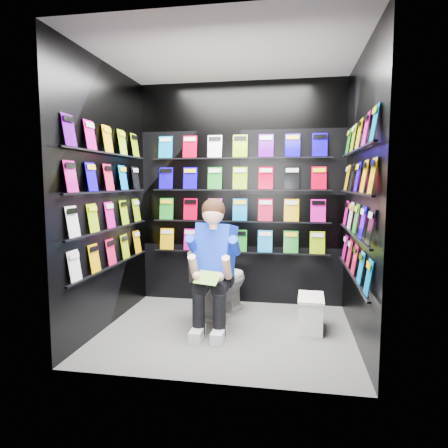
# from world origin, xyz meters

# --- Properties ---
(floor) EXTENTS (2.40, 2.40, 0.00)m
(floor) POSITION_xyz_m (0.00, 0.00, 0.00)
(floor) COLOR #5D5D5B
(floor) RESTS_ON ground
(ceiling) EXTENTS (2.40, 2.40, 0.00)m
(ceiling) POSITION_xyz_m (0.00, 0.00, 2.60)
(ceiling) COLOR white
(ceiling) RESTS_ON floor
(wall_back) EXTENTS (2.40, 0.04, 2.60)m
(wall_back) POSITION_xyz_m (0.00, 1.00, 1.30)
(wall_back) COLOR black
(wall_back) RESTS_ON floor
(wall_front) EXTENTS (2.40, 0.04, 2.60)m
(wall_front) POSITION_xyz_m (0.00, -1.00, 1.30)
(wall_front) COLOR black
(wall_front) RESTS_ON floor
(wall_left) EXTENTS (0.04, 2.00, 2.60)m
(wall_left) POSITION_xyz_m (-1.20, 0.00, 1.30)
(wall_left) COLOR black
(wall_left) RESTS_ON floor
(wall_right) EXTENTS (0.04, 2.00, 2.60)m
(wall_right) POSITION_xyz_m (1.20, 0.00, 1.30)
(wall_right) COLOR black
(wall_right) RESTS_ON floor
(comics_back) EXTENTS (2.10, 0.06, 1.37)m
(comics_back) POSITION_xyz_m (0.00, 0.97, 1.31)
(comics_back) COLOR #D11645
(comics_back) RESTS_ON wall_back
(comics_left) EXTENTS (0.06, 1.70, 1.37)m
(comics_left) POSITION_xyz_m (-1.17, 0.00, 1.31)
(comics_left) COLOR #D11645
(comics_left) RESTS_ON wall_left
(comics_right) EXTENTS (0.06, 1.70, 1.37)m
(comics_right) POSITION_xyz_m (1.17, 0.00, 1.31)
(comics_right) COLOR #D11645
(comics_right) RESTS_ON wall_right
(toilet) EXTENTS (0.63, 0.84, 0.73)m
(toilet) POSITION_xyz_m (-0.14, 0.51, 0.37)
(toilet) COLOR white
(toilet) RESTS_ON floor
(longbox) EXTENTS (0.24, 0.42, 0.31)m
(longbox) POSITION_xyz_m (0.80, 0.19, 0.15)
(longbox) COLOR white
(longbox) RESTS_ON floor
(longbox_lid) EXTENTS (0.26, 0.44, 0.03)m
(longbox_lid) POSITION_xyz_m (0.80, 0.19, 0.32)
(longbox_lid) COLOR white
(longbox_lid) RESTS_ON longbox
(reader) EXTENTS (0.72, 0.87, 1.38)m
(reader) POSITION_xyz_m (-0.14, 0.13, 0.77)
(reader) COLOR #1833BF
(reader) RESTS_ON toilet
(held_comic) EXTENTS (0.27, 0.20, 0.10)m
(held_comic) POSITION_xyz_m (-0.14, -0.22, 0.58)
(held_comic) COLOR #2D9757
(held_comic) RESTS_ON reader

